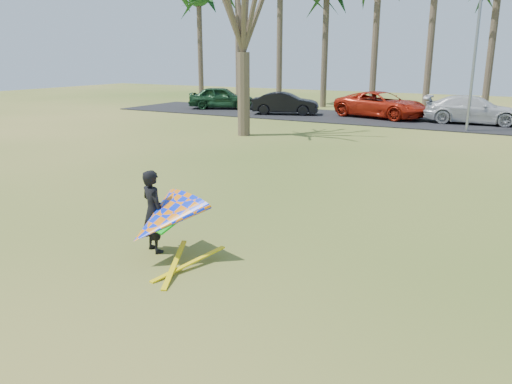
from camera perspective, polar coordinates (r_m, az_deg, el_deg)
The scene contains 8 objects.
ground at distance 9.85m, azimuth -5.76°, elevation -8.89°, with size 100.00×100.00×0.00m, color #2B5813.
parking_strip at distance 32.98m, azimuth 20.08°, elevation 7.45°, with size 46.00×7.00×0.06m, color black.
streetlight at distance 29.48m, azimuth 24.14°, elevation 14.90°, with size 2.28×0.18×8.00m.
car_0 at distance 39.11m, azimuth -3.97°, elevation 10.71°, with size 1.99×4.94×1.68m, color #173B1E.
car_1 at distance 35.26m, azimuth 3.36°, elevation 10.08°, with size 1.60×4.60×1.52m, color black.
car_2 at distance 34.28m, azimuth 14.09°, elevation 9.65°, with size 2.80×6.08×1.69m, color #B1210E.
car_3 at distance 33.03m, azimuth 23.60°, elevation 8.61°, with size 2.30×5.67×1.65m, color silver.
kite_flyer at distance 10.25m, azimuth -10.78°, elevation -3.00°, with size 2.13×2.39×2.02m.
Camera 1 is at (5.22, -7.32, 4.03)m, focal length 35.00 mm.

